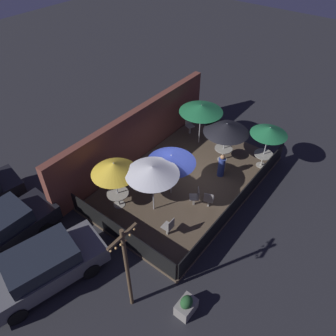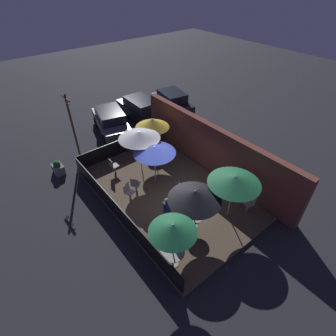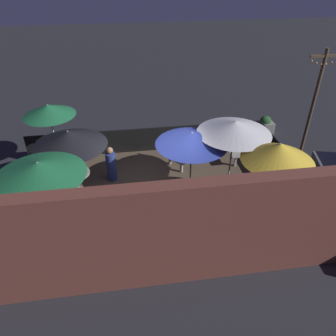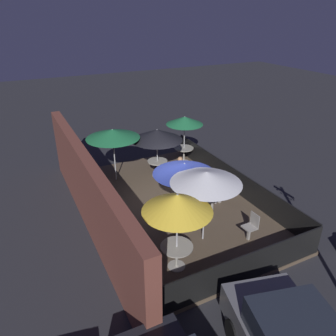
# 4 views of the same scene
# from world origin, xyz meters

# --- Properties ---
(ground_plane) EXTENTS (60.00, 60.00, 0.00)m
(ground_plane) POSITION_xyz_m (0.00, 0.00, 0.00)
(ground_plane) COLOR #26262B
(patio_deck) EXTENTS (8.99, 5.70, 0.12)m
(patio_deck) POSITION_xyz_m (0.00, 0.00, 0.06)
(patio_deck) COLOR brown
(patio_deck) RESTS_ON ground_plane
(building_wall) EXTENTS (10.59, 0.36, 2.81)m
(building_wall) POSITION_xyz_m (0.00, 3.08, 1.40)
(building_wall) COLOR brown
(building_wall) RESTS_ON ground_plane
(fence_front) EXTENTS (8.79, 0.05, 0.95)m
(fence_front) POSITION_xyz_m (0.00, -2.80, 0.59)
(fence_front) COLOR black
(fence_front) RESTS_ON patio_deck
(fence_side_left) EXTENTS (0.05, 5.50, 0.95)m
(fence_side_left) POSITION_xyz_m (-4.45, 0.00, 0.59)
(fence_side_left) COLOR black
(fence_side_left) RESTS_ON patio_deck
(patio_umbrella_0) EXTENTS (2.19, 2.19, 2.19)m
(patio_umbrella_0) POSITION_xyz_m (2.42, -0.54, 2.07)
(patio_umbrella_0) COLOR #B2B2B7
(patio_umbrella_0) RESTS_ON patio_deck
(patio_umbrella_1) EXTENTS (1.73, 1.73, 2.29)m
(patio_umbrella_1) POSITION_xyz_m (3.22, -2.33, 2.22)
(patio_umbrella_1) COLOR #B2B2B7
(patio_umbrella_1) RESTS_ON patio_deck
(patio_umbrella_2) EXTENTS (1.92, 1.92, 2.41)m
(patio_umbrella_2) POSITION_xyz_m (-3.09, 1.40, 2.27)
(patio_umbrella_2) COLOR #B2B2B7
(patio_umbrella_2) RESTS_ON patio_deck
(patio_umbrella_3) EXTENTS (2.17, 2.17, 2.44)m
(patio_umbrella_3) POSITION_xyz_m (-2.34, 0.04, 2.36)
(patio_umbrella_3) COLOR #B2B2B7
(patio_umbrella_3) RESTS_ON patio_deck
(patio_umbrella_4) EXTENTS (2.25, 2.25, 2.31)m
(patio_umbrella_4) POSITION_xyz_m (2.91, 1.24, 2.24)
(patio_umbrella_4) COLOR #B2B2B7
(patio_umbrella_4) RESTS_ON patio_deck
(patio_umbrella_5) EXTENTS (2.12, 2.12, 2.20)m
(patio_umbrella_5) POSITION_xyz_m (-1.09, 0.07, 2.12)
(patio_umbrella_5) COLOR #B2B2B7
(patio_umbrella_5) RESTS_ON patio_deck
(dining_table_0) EXTENTS (0.88, 0.88, 0.73)m
(dining_table_0) POSITION_xyz_m (2.42, -0.54, 0.70)
(dining_table_0) COLOR #9E998E
(dining_table_0) RESTS_ON patio_deck
(dining_table_1) EXTENTS (0.92, 0.92, 0.73)m
(dining_table_1) POSITION_xyz_m (3.22, -2.33, 0.70)
(dining_table_1) COLOR #9E998E
(dining_table_1) RESTS_ON patio_deck
(dining_table_2) EXTENTS (0.93, 0.93, 0.73)m
(dining_table_2) POSITION_xyz_m (-3.09, 1.40, 0.70)
(dining_table_2) COLOR #9E998E
(dining_table_2) RESTS_ON patio_deck
(patio_chair_0) EXTENTS (0.56, 0.56, 0.92)m
(patio_chair_0) POSITION_xyz_m (-1.02, -1.22, 0.62)
(patio_chair_0) COLOR gray
(patio_chair_0) RESTS_ON patio_deck
(patio_chair_1) EXTENTS (0.51, 0.51, 0.93)m
(patio_chair_1) POSITION_xyz_m (3.34, 2.19, 0.63)
(patio_chair_1) COLOR gray
(patio_chair_1) RESTS_ON patio_deck
(patio_chair_2) EXTENTS (0.41, 0.41, 0.93)m
(patio_chair_2) POSITION_xyz_m (-3.03, -1.32, 0.63)
(patio_chair_2) COLOR gray
(patio_chair_2) RESTS_ON patio_deck
(patio_chair_3) EXTENTS (0.52, 0.52, 0.92)m
(patio_chair_3) POSITION_xyz_m (-0.80, -1.75, 0.62)
(patio_chair_3) COLOR gray
(patio_chair_3) RESTS_ON patio_deck
(patron_0) EXTENTS (0.44, 0.44, 1.24)m
(patron_0) POSITION_xyz_m (1.33, -1.08, 0.68)
(patron_0) COLOR navy
(patron_0) RESTS_ON patio_deck
(planter_box) EXTENTS (0.73, 0.51, 0.83)m
(planter_box) POSITION_xyz_m (-5.10, -3.67, 0.36)
(planter_box) COLOR gray
(planter_box) RESTS_ON ground_plane
(light_post) EXTENTS (1.10, 0.12, 3.93)m
(light_post) POSITION_xyz_m (-6.00, -2.05, 2.20)
(light_post) COLOR brown
(light_post) RESTS_ON ground_plane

